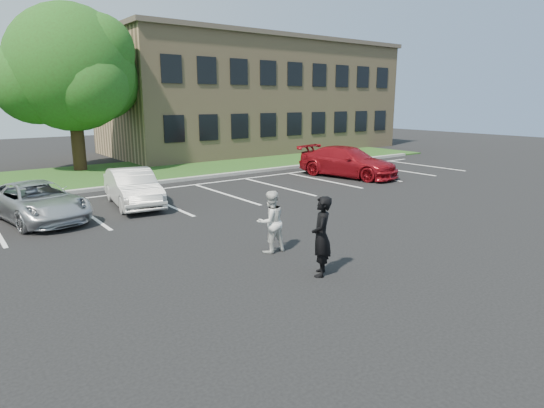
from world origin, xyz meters
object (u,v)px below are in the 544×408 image
(office_building, at_px, (254,96))
(car_silver_minivan, at_px, (37,201))
(car_red_compact, at_px, (348,162))
(man_black_suit, at_px, (321,236))
(man_white_shirt, at_px, (271,222))
(car_white_sedan, at_px, (133,188))
(tree, at_px, (72,71))

(office_building, distance_m, car_silver_minivan, 23.26)
(car_red_compact, bearing_deg, man_black_suit, -152.21)
(man_white_shirt, xyz_separation_m, car_white_sedan, (-0.91, 7.37, -0.13))
(office_building, height_order, tree, tree)
(car_silver_minivan, xyz_separation_m, car_red_compact, (14.50, 0.00, 0.14))
(office_building, distance_m, car_red_compact, 14.82)
(man_white_shirt, bearing_deg, car_white_sedan, -81.05)
(man_black_suit, distance_m, man_white_shirt, 1.97)
(office_building, xyz_separation_m, man_white_shirt, (-14.11, -21.08, -3.35))
(man_black_suit, relative_size, car_white_sedan, 0.44)
(tree, height_order, car_red_compact, tree)
(man_white_shirt, bearing_deg, office_building, -121.84)
(office_building, relative_size, car_white_sedan, 5.44)
(man_black_suit, height_order, car_silver_minivan, man_black_suit)
(tree, distance_m, man_white_shirt, 18.05)
(car_silver_minivan, bearing_deg, car_red_compact, -10.67)
(tree, relative_size, man_white_shirt, 5.43)
(tree, distance_m, man_black_suit, 19.93)
(car_white_sedan, relative_size, car_red_compact, 0.78)
(man_black_suit, distance_m, car_red_compact, 13.81)
(tree, height_order, car_white_sedan, tree)
(car_red_compact, bearing_deg, car_silver_minivan, 166.45)
(office_building, bearing_deg, man_white_shirt, -123.79)
(man_black_suit, height_order, car_white_sedan, man_black_suit)
(tree, relative_size, car_silver_minivan, 1.95)
(car_red_compact, bearing_deg, tree, 121.83)
(car_silver_minivan, relative_size, car_white_sedan, 1.10)
(man_black_suit, distance_m, car_silver_minivan, 10.02)
(car_white_sedan, bearing_deg, tree, 93.47)
(office_building, distance_m, tree, 14.74)
(office_building, relative_size, car_silver_minivan, 4.96)
(man_black_suit, xyz_separation_m, car_red_compact, (10.37, 9.12, -0.15))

